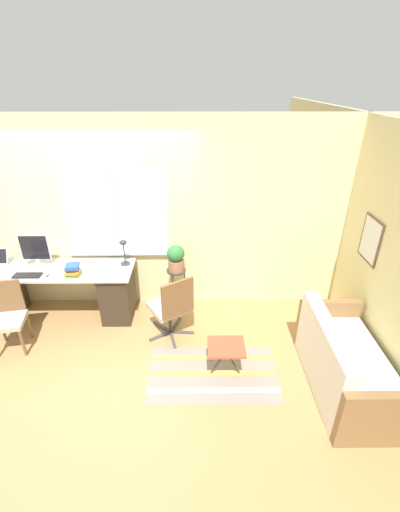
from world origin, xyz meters
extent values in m
plane|color=tan|center=(0.00, 0.00, 0.00)|extent=(14.00, 14.00, 0.00)
cube|color=beige|center=(0.00, 0.72, 1.35)|extent=(9.00, 0.06, 2.70)
cube|color=white|center=(-0.22, 0.68, 1.42)|extent=(0.69, 0.02, 1.20)
cube|color=white|center=(-0.22, 0.67, 1.42)|extent=(0.62, 0.01, 1.13)
cube|color=white|center=(0.48, 0.68, 1.42)|extent=(0.69, 0.02, 1.20)
cube|color=white|center=(0.48, 0.67, 1.42)|extent=(0.62, 0.01, 1.13)
cube|color=white|center=(0.13, 0.69, 0.83)|extent=(1.44, 0.11, 0.04)
cube|color=beige|center=(3.32, 0.00, 1.35)|extent=(0.06, 9.00, 2.70)
cube|color=brown|center=(3.28, -0.07, 1.37)|extent=(0.02, 0.43, 0.54)
cube|color=white|center=(3.28, -0.07, 1.37)|extent=(0.01, 0.38, 0.49)
cube|color=#B2B7BC|center=(-0.70, 0.32, 0.75)|extent=(2.11, 0.64, 0.03)
cube|color=#33281E|center=(-1.52, 0.32, 0.37)|extent=(0.40, 0.56, 0.73)
cube|color=#33281E|center=(0.11, 0.32, 0.37)|extent=(0.40, 0.56, 0.73)
cylinder|color=silver|center=(-0.96, 0.43, 0.77)|extent=(0.16, 0.16, 0.02)
cylinder|color=silver|center=(-0.96, 0.43, 0.83)|extent=(0.05, 0.05, 0.09)
cube|color=silver|center=(-0.96, 0.43, 1.04)|extent=(0.39, 0.02, 0.37)
cube|color=black|center=(-0.96, 0.42, 1.04)|extent=(0.36, 0.01, 0.34)
cube|color=black|center=(-0.99, 0.14, 0.77)|extent=(0.36, 0.14, 0.02)
ellipsoid|color=slate|center=(-0.73, 0.13, 0.78)|extent=(0.04, 0.07, 0.03)
cylinder|color=#2D2D33|center=(0.23, 0.46, 0.77)|extent=(0.14, 0.14, 0.01)
cylinder|color=#2D2D33|center=(0.23, 0.46, 0.93)|extent=(0.02, 0.02, 0.30)
ellipsoid|color=#2D2D33|center=(0.23, 0.46, 1.10)|extent=(0.10, 0.10, 0.07)
cube|color=orange|center=(-0.40, 0.16, 0.78)|extent=(0.20, 0.19, 0.02)
cube|color=green|center=(-0.40, 0.15, 0.80)|extent=(0.17, 0.17, 0.03)
cube|color=orange|center=(-0.39, 0.14, 0.83)|extent=(0.18, 0.18, 0.02)
cube|color=olive|center=(-0.40, 0.16, 0.86)|extent=(0.16, 0.14, 0.04)
cube|color=#2851B2|center=(-0.38, 0.15, 0.91)|extent=(0.19, 0.19, 0.04)
cylinder|color=brown|center=(-0.90, -0.49, 0.21)|extent=(0.04, 0.04, 0.41)
cylinder|color=brown|center=(-1.28, -0.23, 0.21)|extent=(0.04, 0.04, 0.41)
cylinder|color=brown|center=(-0.96, -0.17, 0.21)|extent=(0.04, 0.04, 0.41)
cube|color=#B2A893|center=(-1.09, -0.36, 0.41)|extent=(0.44, 0.43, 0.06)
cube|color=brown|center=(-1.13, -0.17, 0.66)|extent=(0.35, 0.09, 0.44)
cube|color=#47474C|center=(0.73, -0.17, 0.01)|extent=(0.29, 0.20, 0.03)
cube|color=#47474C|center=(0.91, -0.24, 0.01)|extent=(0.11, 0.32, 0.03)
cube|color=#47474C|center=(1.03, -0.10, 0.01)|extent=(0.32, 0.06, 0.03)
cube|color=#47474C|center=(0.93, 0.06, 0.01)|extent=(0.15, 0.31, 0.03)
cube|color=#47474C|center=(0.75, 0.01, 0.01)|extent=(0.27, 0.23, 0.03)
cylinder|color=#333338|center=(0.87, -0.09, 0.22)|extent=(0.04, 0.04, 0.37)
cube|color=#B2A893|center=(0.87, -0.09, 0.43)|extent=(0.64, 0.63, 0.06)
cube|color=brown|center=(1.00, -0.29, 0.70)|extent=(0.38, 0.26, 0.47)
cube|color=white|center=(2.86, -0.99, 0.22)|extent=(0.74, 1.29, 0.44)
cube|color=white|center=(2.57, -0.99, 0.63)|extent=(0.16, 1.29, 0.39)
cube|color=olive|center=(2.86, -1.68, 0.33)|extent=(0.74, 0.09, 0.65)
cube|color=olive|center=(2.86, -0.30, 0.33)|extent=(0.74, 0.09, 0.65)
cylinder|color=#333338|center=(0.93, 0.49, 0.64)|extent=(0.27, 0.27, 0.02)
cylinder|color=#333338|center=(1.05, 0.49, 0.31)|extent=(0.01, 0.01, 0.63)
cylinder|color=#333338|center=(0.88, 0.59, 0.31)|extent=(0.01, 0.01, 0.63)
cylinder|color=#333338|center=(0.88, 0.39, 0.31)|extent=(0.01, 0.01, 0.63)
cylinder|color=#9E6B4C|center=(0.93, 0.49, 0.73)|extent=(0.22, 0.22, 0.16)
ellipsoid|color=#2D7038|center=(0.93, 0.49, 0.91)|extent=(0.25, 0.25, 0.22)
cube|color=gray|center=(1.41, -0.82, 0.00)|extent=(1.50, 0.87, 0.01)
cube|color=white|center=(1.41, -1.06, 0.01)|extent=(1.47, 0.07, 0.00)
cube|color=#DBCC4C|center=(1.41, -0.82, 0.01)|extent=(1.47, 0.07, 0.00)
cube|color=#DBCC4C|center=(1.41, -0.57, 0.01)|extent=(1.47, 0.07, 0.00)
cube|color=#B24C33|center=(1.55, -0.81, 0.41)|extent=(0.42, 0.35, 0.02)
cylinder|color=#4C3D2D|center=(1.48, -0.81, 0.20)|extent=(0.21, 0.02, 0.40)
cylinder|color=#4C3D2D|center=(1.63, -0.81, 0.20)|extent=(0.21, 0.02, 0.40)
camera|label=1|loc=(1.24, -3.72, 3.06)|focal=24.00mm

